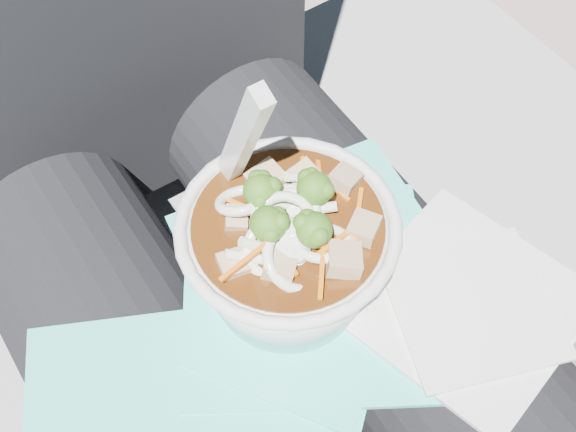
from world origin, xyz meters
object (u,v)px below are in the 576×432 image
udon_bowl (288,248)px  person_body (224,261)px  stone_ledge (218,366)px  plastic_bag (266,341)px  lap (286,364)px

udon_bowl → person_body: bearing=98.4°
stone_ledge → plastic_bag: (-0.02, -0.16, 0.38)m
lap → person_body: person_body is taller
stone_ledge → plastic_bag: 0.41m
lap → udon_bowl: bearing=52.0°
udon_bowl → lap: bearing=-128.0°
person_body → udon_bowl: person_body is taller
stone_ledge → lap: size_ratio=2.08×
plastic_bag → udon_bowl: 0.07m
stone_ledge → lap: 0.33m
lap → udon_bowl: udon_bowl is taller
lap → person_body: bearing=90.0°
stone_ledge → lap: (0.00, -0.15, 0.29)m
person_body → udon_bowl: bearing=-81.6°
stone_ledge → udon_bowl: udon_bowl is taller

